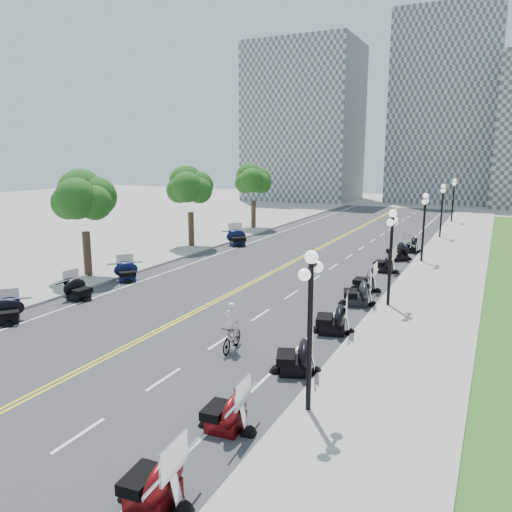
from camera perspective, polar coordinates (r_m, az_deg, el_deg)
The scene contains 50 objects.
ground at distance 26.29m, azimuth -5.80°, elevation -5.76°, with size 160.00×160.00×0.00m, color gray.
road at distance 34.88m, azimuth 2.84°, elevation -1.37°, with size 16.00×90.00×0.01m, color #333335.
centerline_yellow_a at distance 34.93m, azimuth 2.66°, elevation -1.34°, with size 0.12×90.00×0.00m, color yellow.
centerline_yellow_b at distance 34.84m, azimuth 3.03°, elevation -1.38°, with size 0.12×90.00×0.00m, color yellow.
edge_line_north at distance 32.98m, azimuth 13.13°, elevation -2.41°, with size 0.12×90.00×0.00m, color white.
edge_line_south at distance 37.79m, azimuth -6.11°, elevation -0.41°, with size 0.12×90.00×0.00m, color white.
lane_dash_3 at distance 15.78m, azimuth -19.60°, elevation -18.74°, with size 0.12×2.00×0.00m, color white.
lane_dash_4 at distance 18.42m, azimuth -10.50°, elevation -13.66°, with size 0.12×2.00×0.00m, color white.
lane_dash_5 at distance 21.49m, azimuth -4.10°, elevation -9.72°, with size 0.12×2.00×0.00m, color white.
lane_dash_6 at distance 24.82m, azimuth 0.55°, elevation -6.73°, with size 0.12×2.00×0.00m, color white.
lane_dash_7 at distance 28.33m, azimuth 4.03°, elevation -4.43°, with size 0.12×2.00×0.00m, color white.
lane_dash_8 at distance 31.95m, azimuth 6.72°, elevation -2.63°, with size 0.12×2.00×0.00m, color white.
lane_dash_9 at distance 35.65m, azimuth 8.85°, elevation -1.20°, with size 0.12×2.00×0.00m, color white.
lane_dash_10 at distance 39.41m, azimuth 10.57°, elevation -0.04°, with size 0.12×2.00×0.00m, color white.
lane_dash_11 at distance 43.22m, azimuth 12.00°, elevation 0.92°, with size 0.12×2.00×0.00m, color white.
lane_dash_12 at distance 47.06m, azimuth 13.19°, elevation 1.72°, with size 0.12×2.00×0.00m, color white.
lane_dash_13 at distance 50.92m, azimuth 14.20°, elevation 2.40°, with size 0.12×2.00×0.00m, color white.
lane_dash_14 at distance 54.80m, azimuth 15.07°, elevation 2.98°, with size 0.12×2.00×0.00m, color white.
lane_dash_15 at distance 58.70m, azimuth 15.83°, elevation 3.49°, with size 0.12×2.00×0.00m, color white.
lane_dash_16 at distance 62.61m, azimuth 16.49°, elevation 3.93°, with size 0.12×2.00×0.00m, color white.
lane_dash_17 at distance 66.53m, azimuth 17.07°, elevation 4.32°, with size 0.12×2.00×0.00m, color white.
lane_dash_18 at distance 70.46m, azimuth 17.59°, elevation 4.67°, with size 0.12×2.00×0.00m, color white.
lane_dash_19 at distance 74.40m, azimuth 18.06°, elevation 4.98°, with size 0.12×2.00×0.00m, color white.
sidewalk_north at distance 32.36m, azimuth 20.23°, elevation -2.99°, with size 5.00×90.00×0.15m, color #9E9991.
sidewalk_south at distance 40.06m, azimuth -11.10°, elevation 0.22°, with size 5.00×90.00×0.15m, color #9E9991.
distant_block_a at distance 89.13m, azimuth 5.52°, elevation 14.84°, with size 18.00×14.00×26.00m, color gray.
distant_block_b at distance 90.07m, azimuth 20.70°, elevation 15.42°, with size 16.00×12.00×30.00m, color gray.
street_lamp_1 at distance 15.03m, azimuth 6.16°, elevation -8.75°, with size 0.50×1.20×4.90m, color black, non-canonical shape.
street_lamp_2 at distance 26.25m, azimuth 15.11°, elevation -0.27°, with size 0.50×1.20×4.90m, color black, non-canonical shape.
street_lamp_3 at distance 37.95m, azimuth 18.60°, elevation 3.07°, with size 0.50×1.20×4.90m, color black, non-canonical shape.
street_lamp_4 at distance 49.79m, azimuth 20.45°, elevation 4.83°, with size 0.50×1.20×4.90m, color black, non-canonical shape.
street_lamp_5 at distance 61.70m, azimuth 21.59°, elevation 5.91°, with size 0.50×1.20×4.90m, color black, non-canonical shape.
tree_2 at distance 33.08m, azimuth -19.08°, elevation 5.64°, with size 4.80×4.80×9.20m, color #235619, non-canonical shape.
tree_3 at distance 42.40m, azimuth -7.53°, elevation 7.33°, with size 4.80×4.80×9.20m, color #235619, non-canonical shape.
tree_4 at distance 52.81m, azimuth -0.29°, elevation 8.24°, with size 4.80×4.80×9.20m, color #235619, non-canonical shape.
motorcycle_n_2 at distance 12.44m, azimuth -11.74°, elevation -23.51°, with size 1.99×1.99×1.39m, color #590A0C, non-canonical shape.
motorcycle_n_3 at distance 14.95m, azimuth -3.50°, elevation -16.97°, with size 1.89×1.89×1.32m, color #590A0C, non-canonical shape.
motorcycle_n_4 at distance 18.38m, azimuth 4.51°, elevation -11.10°, with size 2.08×2.08×1.46m, color black, non-canonical shape.
motorcycle_n_5 at distance 22.44m, azimuth 8.73°, elevation -6.87°, with size 2.17×2.17×1.52m, color black, non-canonical shape.
motorcycle_n_6 at distance 26.75m, azimuth 11.51°, elevation -3.94°, with size 2.17×2.17×1.52m, color black, non-canonical shape.
motorcycle_n_7 at distance 29.68m, azimuth 12.35°, elevation -2.60°, with size 1.94×1.94×1.36m, color black, non-canonical shape.
motorcycle_n_8 at distance 34.64m, azimuth 14.50°, elevation -0.63°, with size 2.02×2.02×1.41m, color black, non-canonical shape.
motorcycle_n_9 at distance 38.78m, azimuth 15.96°, elevation 0.68°, with size 2.23×2.23×1.56m, color black, non-canonical shape.
motorcycle_n_10 at distance 42.19m, azimuth 17.13°, elevation 1.41°, with size 2.13×2.13×1.49m, color black, non-canonical shape.
motorcycle_s_4 at distance 26.26m, azimuth -26.48°, elevation -5.56°, with size 1.77×1.77×1.24m, color black, non-canonical shape.
motorcycle_s_5 at distance 28.85m, azimuth -19.65°, elevation -3.48°, with size 1.87×1.87×1.31m, color black, non-canonical shape.
motorcycle_s_6 at distance 32.18m, azimuth -14.57°, elevation -1.65°, with size 1.87×1.87×1.31m, color black, non-canonical shape.
motorcycle_s_9 at distance 43.21m, azimuth -2.15°, elevation 2.19°, with size 2.22×2.22×1.55m, color black, non-canonical shape.
bicycle at distance 20.36m, azimuth -2.77°, elevation -9.30°, with size 0.52×1.84×1.10m, color #A51414.
cyclist_rider at distance 19.91m, azimuth -2.81°, elevation -5.55°, with size 0.61×0.40×1.68m, color silver.
Camera 1 is at (13.29, -21.30, 7.79)m, focal length 35.00 mm.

